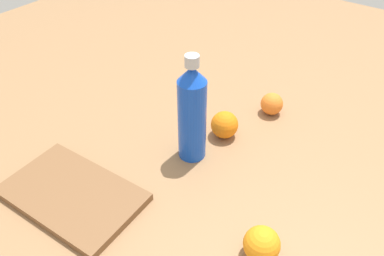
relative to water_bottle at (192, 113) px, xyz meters
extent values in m
plane|color=olive|center=(0.04, 0.02, -0.12)|extent=(2.40, 2.40, 0.00)
cylinder|color=blue|center=(0.00, 0.00, -0.02)|extent=(0.07, 0.07, 0.20)
cone|color=blue|center=(0.00, 0.00, 0.10)|extent=(0.07, 0.07, 0.04)
cylinder|color=#B2B7BF|center=(0.00, 0.00, 0.13)|extent=(0.03, 0.03, 0.03)
sphere|color=orange|center=(0.02, 0.10, -0.09)|extent=(0.07, 0.07, 0.07)
sphere|color=orange|center=(0.27, -0.15, -0.09)|extent=(0.07, 0.07, 0.07)
sphere|color=orange|center=(0.07, 0.26, -0.09)|extent=(0.06, 0.06, 0.06)
cube|color=brown|center=(-0.12, -0.26, -0.11)|extent=(0.30, 0.20, 0.02)
camera|label=1|loc=(0.42, -0.56, 0.51)|focal=36.24mm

